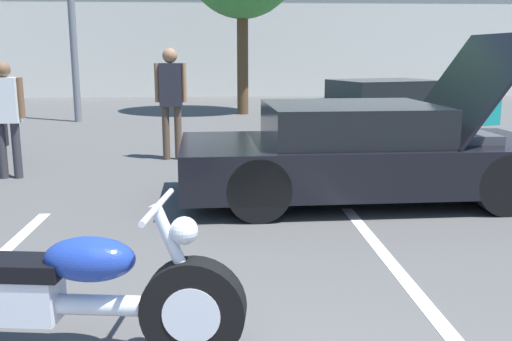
{
  "coord_description": "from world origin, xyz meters",
  "views": [
    {
      "loc": [
        -0.02,
        -1.59,
        1.75
      ],
      "look_at": [
        0.27,
        2.99,
        0.8
      ],
      "focal_mm": 40.0,
      "sensor_mm": 36.0,
      "label": 1
    }
  ],
  "objects_px": {
    "parked_car_right_row": "(389,108)",
    "spectator_far_lot": "(6,110)",
    "spectator_near_motorcycle": "(171,93)",
    "motorcycle": "(49,293)",
    "show_car_hood_open": "(364,152)"
  },
  "relations": [
    {
      "from": "motorcycle",
      "to": "show_car_hood_open",
      "type": "distance_m",
      "value": 4.45
    },
    {
      "from": "show_car_hood_open",
      "to": "parked_car_right_row",
      "type": "height_order",
      "value": "show_car_hood_open"
    },
    {
      "from": "parked_car_right_row",
      "to": "spectator_near_motorcycle",
      "type": "xyz_separation_m",
      "value": [
        -4.49,
        -2.81,
        0.53
      ]
    },
    {
      "from": "spectator_near_motorcycle",
      "to": "spectator_far_lot",
      "type": "relative_size",
      "value": 1.12
    },
    {
      "from": "motorcycle",
      "to": "spectator_far_lot",
      "type": "bearing_deg",
      "value": 118.88
    },
    {
      "from": "show_car_hood_open",
      "to": "spectator_far_lot",
      "type": "xyz_separation_m",
      "value": [
        -4.7,
        1.47,
        0.39
      ]
    },
    {
      "from": "parked_car_right_row",
      "to": "spectator_far_lot",
      "type": "distance_m",
      "value": 7.86
    },
    {
      "from": "spectator_near_motorcycle",
      "to": "parked_car_right_row",
      "type": "bearing_deg",
      "value": 32.06
    },
    {
      "from": "motorcycle",
      "to": "spectator_far_lot",
      "type": "xyz_separation_m",
      "value": [
        -1.97,
        4.97,
        0.59
      ]
    },
    {
      "from": "parked_car_right_row",
      "to": "spectator_far_lot",
      "type": "xyz_separation_m",
      "value": [
        -6.67,
        -4.14,
        0.4
      ]
    },
    {
      "from": "parked_car_right_row",
      "to": "spectator_near_motorcycle",
      "type": "height_order",
      "value": "spectator_near_motorcycle"
    },
    {
      "from": "spectator_far_lot",
      "to": "show_car_hood_open",
      "type": "bearing_deg",
      "value": -17.33
    },
    {
      "from": "parked_car_right_row",
      "to": "spectator_far_lot",
      "type": "height_order",
      "value": "spectator_far_lot"
    },
    {
      "from": "motorcycle",
      "to": "show_car_hood_open",
      "type": "height_order",
      "value": "show_car_hood_open"
    },
    {
      "from": "motorcycle",
      "to": "show_car_hood_open",
      "type": "bearing_deg",
      "value": 59.25
    }
  ]
}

